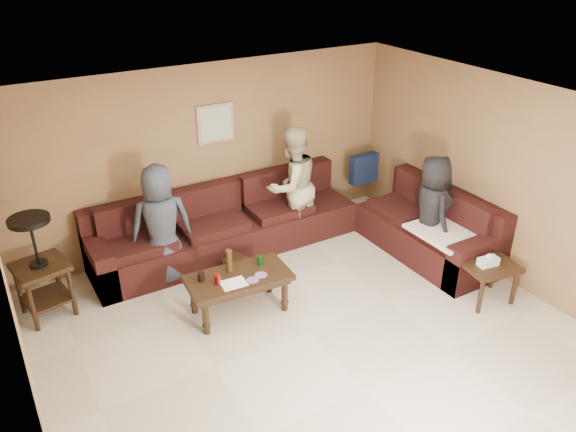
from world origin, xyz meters
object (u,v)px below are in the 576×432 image
object	(u,v)px
coffee_table	(238,281)
person_right	(431,211)
waste_bin	(237,269)
end_table_left	(39,265)
sectional_sofa	(299,231)
side_table_right	(489,269)
person_middle	(292,186)
person_left	(161,225)

from	to	relation	value
coffee_table	person_right	size ratio (longest dim) A/B	0.81
waste_bin	person_right	size ratio (longest dim) A/B	0.20
coffee_table	end_table_left	world-z (taller)	end_table_left
person_right	waste_bin	bearing A→B (deg)	85.68
end_table_left	person_right	bearing A→B (deg)	-16.55
sectional_sofa	end_table_left	distance (m)	3.24
waste_bin	person_right	world-z (taller)	person_right
sectional_sofa	coffee_table	bearing A→B (deg)	-148.53
side_table_right	person_middle	xyz separation A→B (m)	(-1.23, 2.46, 0.41)
sectional_sofa	waste_bin	xyz separation A→B (m)	(-1.02, -0.17, -0.18)
person_left	person_right	size ratio (longest dim) A/B	1.03
person_left	person_right	bearing A→B (deg)	166.98
person_middle	person_right	distance (m)	1.89
sectional_sofa	person_right	size ratio (longest dim) A/B	3.10
coffee_table	waste_bin	distance (m)	0.74
waste_bin	person_left	size ratio (longest dim) A/B	0.19
sectional_sofa	side_table_right	bearing A→B (deg)	-57.44
sectional_sofa	person_middle	xyz separation A→B (m)	(0.11, 0.36, 0.51)
coffee_table	waste_bin	xyz separation A→B (m)	(0.28, 0.63, -0.26)
person_middle	person_left	bearing A→B (deg)	-7.41
side_table_right	person_middle	distance (m)	2.78
sectional_sofa	person_right	bearing A→B (deg)	-38.43
end_table_left	person_right	world-z (taller)	person_right
person_right	side_table_right	bearing A→B (deg)	-163.90
person_middle	person_right	xyz separation A→B (m)	(1.24, -1.43, -0.09)
person_middle	waste_bin	bearing A→B (deg)	15.55
sectional_sofa	coffee_table	size ratio (longest dim) A/B	3.84
side_table_right	person_right	world-z (taller)	person_right
sectional_sofa	end_table_left	world-z (taller)	end_table_left
side_table_right	waste_bin	distance (m)	3.06
coffee_table	end_table_left	bearing A→B (deg)	150.49
person_left	person_right	distance (m)	3.42
coffee_table	waste_bin	bearing A→B (deg)	66.26
end_table_left	person_left	world-z (taller)	person_left
coffee_table	person_left	size ratio (longest dim) A/B	0.78
end_table_left	waste_bin	bearing A→B (deg)	-11.67
coffee_table	person_middle	distance (m)	1.87
coffee_table	person_left	bearing A→B (deg)	113.98
sectional_sofa	waste_bin	distance (m)	1.05
end_table_left	side_table_right	world-z (taller)	end_table_left
person_middle	sectional_sofa	bearing A→B (deg)	63.57
side_table_right	person_middle	world-z (taller)	person_middle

